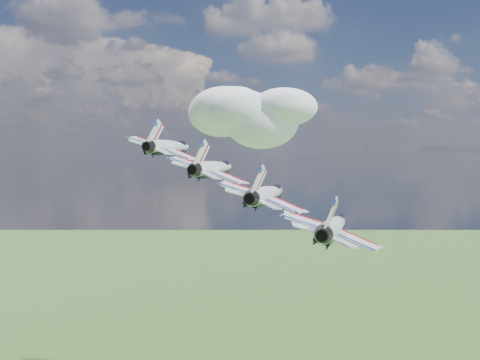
{
  "coord_description": "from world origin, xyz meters",
  "views": [
    {
      "loc": [
        -28.5,
        -63.69,
        150.86
      ],
      "look_at": [
        -21.01,
        13.82,
        146.39
      ],
      "focal_mm": 40.0,
      "sensor_mm": 36.0,
      "label": 1
    }
  ],
  "objects_px": {
    "jet_0": "(171,147)",
    "jet_1": "(215,168)",
    "jet_2": "(268,194)",
    "jet_3": "(334,225)"
  },
  "relations": [
    {
      "from": "jet_0",
      "to": "jet_1",
      "type": "distance_m",
      "value": 11.78
    },
    {
      "from": "jet_3",
      "to": "jet_2",
      "type": "bearing_deg",
      "value": 152.47
    },
    {
      "from": "jet_0",
      "to": "jet_2",
      "type": "relative_size",
      "value": 1.0
    },
    {
      "from": "jet_0",
      "to": "jet_2",
      "type": "bearing_deg",
      "value": -27.53
    },
    {
      "from": "jet_2",
      "to": "jet_3",
      "type": "height_order",
      "value": "jet_2"
    },
    {
      "from": "jet_0",
      "to": "jet_1",
      "type": "bearing_deg",
      "value": -27.53
    },
    {
      "from": "jet_1",
      "to": "jet_2",
      "type": "bearing_deg",
      "value": -27.53
    },
    {
      "from": "jet_2",
      "to": "jet_3",
      "type": "xyz_separation_m",
      "value": [
        6.95,
        -8.92,
        -3.28
      ]
    },
    {
      "from": "jet_2",
      "to": "jet_3",
      "type": "distance_m",
      "value": 11.78
    },
    {
      "from": "jet_0",
      "to": "jet_3",
      "type": "relative_size",
      "value": 1.0
    }
  ]
}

